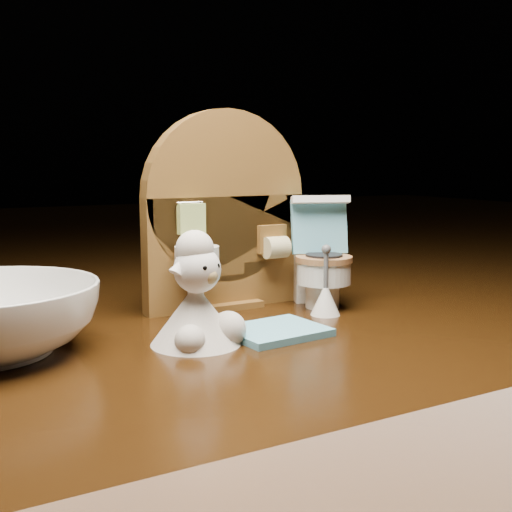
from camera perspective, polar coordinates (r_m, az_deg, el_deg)
The scene contains 5 objects.
backdrop_panel at distance 0.49m, azimuth -2.81°, elevation 3.02°, with size 0.13×0.05×0.15m.
toy_toilet at distance 0.50m, azimuth 5.76°, elevation -0.85°, with size 0.05×0.06×0.09m.
bath_mat at distance 0.42m, azimuth 1.74°, elevation -6.69°, with size 0.06×0.05×0.00m, color #62B1CC.
toilet_brush at distance 0.47m, azimuth 6.20°, elevation -3.61°, with size 0.02×0.02×0.05m.
plush_lamb at distance 0.40m, azimuth -5.19°, elevation -4.32°, with size 0.06×0.06×0.07m.
Camera 1 is at (-0.22, -0.37, 0.11)m, focal length 45.00 mm.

